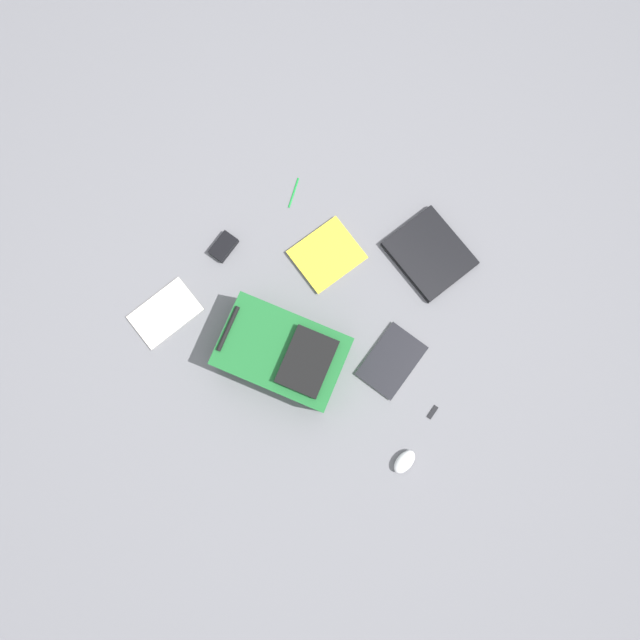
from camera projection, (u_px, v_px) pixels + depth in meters
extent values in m
plane|color=slate|center=(331.00, 316.00, 2.17)|extent=(4.05, 4.05, 0.00)
cube|color=#1E662D|center=(283.00, 353.00, 2.06)|extent=(0.53, 0.44, 0.18)
cube|color=black|center=(307.00, 362.00, 1.95)|extent=(0.23, 0.27, 0.03)
cylinder|color=black|center=(228.00, 329.00, 1.98)|extent=(0.08, 0.17, 0.02)
cube|color=black|center=(429.00, 254.00, 2.20)|extent=(0.34, 0.30, 0.02)
cube|color=black|center=(430.00, 253.00, 2.19)|extent=(0.34, 0.30, 0.01)
cube|color=silver|center=(392.00, 361.00, 2.14)|extent=(0.20, 0.27, 0.01)
cube|color=black|center=(392.00, 361.00, 2.13)|extent=(0.20, 0.28, 0.00)
cube|color=silver|center=(166.00, 313.00, 2.17)|extent=(0.19, 0.27, 0.01)
cube|color=silver|center=(165.00, 313.00, 2.16)|extent=(0.20, 0.28, 0.00)
cube|color=silver|center=(327.00, 255.00, 2.20)|extent=(0.25, 0.27, 0.02)
cube|color=yellow|center=(327.00, 255.00, 2.19)|extent=(0.26, 0.28, 0.00)
ellipsoid|color=silver|center=(404.00, 462.00, 2.07)|extent=(0.06, 0.10, 0.04)
cube|color=black|center=(224.00, 247.00, 2.20)|extent=(0.08, 0.12, 0.03)
cylinder|color=#198C33|center=(294.00, 193.00, 2.25)|extent=(0.07, 0.12, 0.01)
cube|color=black|center=(432.00, 412.00, 2.11)|extent=(0.03, 0.06, 0.01)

